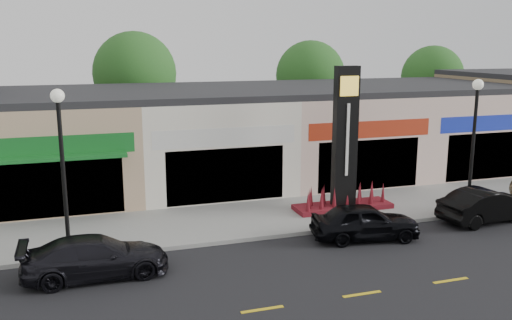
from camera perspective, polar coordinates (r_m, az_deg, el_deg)
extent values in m
plane|color=black|center=(18.65, 6.61, -10.01)|extent=(120.00, 120.00, 0.00)
cube|color=gray|center=(22.41, 2.02, -5.90)|extent=(52.00, 4.30, 0.15)
cube|color=gray|center=(20.42, 4.17, -7.74)|extent=(52.00, 0.20, 0.15)
cube|color=tan|center=(27.64, -20.09, 1.46)|extent=(7.00, 10.00, 4.50)
cube|color=#262628|center=(27.33, -20.45, 6.41)|extent=(7.00, 10.00, 0.30)
cube|color=black|center=(22.97, -20.35, -2.77)|extent=(5.25, 0.10, 2.40)
cube|color=#176925|center=(22.62, -20.66, 1.40)|extent=(6.30, 0.12, 0.80)
cube|color=#176925|center=(22.25, -20.63, 0.18)|extent=(5.60, 0.90, 0.12)
cube|color=white|center=(28.20, -5.75, 2.33)|extent=(7.00, 10.00, 4.50)
cube|color=#262628|center=(27.90, -5.85, 7.20)|extent=(7.00, 10.00, 0.30)
cube|color=black|center=(23.65, -3.18, -1.61)|extent=(5.25, 0.10, 2.40)
cube|color=silver|center=(23.31, -3.23, 2.45)|extent=(6.30, 0.12, 0.80)
cube|color=beige|center=(30.41, 7.27, 3.00)|extent=(7.00, 10.00, 4.50)
cube|color=#262628|center=(30.13, 7.39, 7.52)|extent=(7.00, 10.00, 0.30)
cube|color=black|center=(26.24, 11.77, -0.48)|extent=(5.25, 0.10, 2.40)
cube|color=#B53118|center=(25.94, 11.93, 3.19)|extent=(6.30, 0.12, 0.80)
cube|color=beige|center=(33.95, 18.07, 3.44)|extent=(7.00, 10.00, 4.50)
cube|color=#262628|center=(33.70, 18.34, 7.48)|extent=(7.00, 10.00, 0.30)
cube|color=black|center=(30.27, 23.40, 0.43)|extent=(5.25, 0.10, 2.40)
cube|color=#1B2FC3|center=(30.00, 23.67, 3.61)|extent=(6.30, 0.12, 0.80)
cylinder|color=#382619|center=(35.76, -12.36, 3.08)|extent=(0.36, 0.36, 3.15)
sphere|color=#21561A|center=(35.40, -12.63, 8.93)|extent=(5.20, 5.20, 5.20)
cylinder|color=#382619|center=(38.75, 5.62, 3.84)|extent=(0.36, 0.36, 2.97)
sphere|color=#21561A|center=(38.42, 5.72, 8.88)|extent=(4.80, 4.80, 4.80)
cylinder|color=#382619|center=(43.68, 17.79, 4.13)|extent=(0.36, 0.36, 2.80)
sphere|color=#21561A|center=(43.38, 18.06, 8.37)|extent=(4.60, 4.60, 4.60)
cylinder|color=black|center=(19.40, -19.08, -8.77)|extent=(0.32, 0.32, 0.30)
cylinder|color=black|center=(18.69, -19.60, -1.58)|extent=(0.14, 0.14, 5.00)
sphere|color=silver|center=(18.29, -20.18, 6.37)|extent=(0.44, 0.44, 0.44)
cylinder|color=black|center=(24.67, 21.39, -4.52)|extent=(0.32, 0.32, 0.30)
cylinder|color=black|center=(24.11, 21.85, 1.20)|extent=(0.14, 0.14, 5.00)
sphere|color=silver|center=(23.80, 22.34, 7.35)|extent=(0.44, 0.44, 0.44)
cube|color=#55110E|center=(23.37, 9.11, -4.84)|extent=(4.20, 1.30, 0.20)
cube|color=black|center=(22.71, 9.36, 2.18)|extent=(1.00, 0.40, 6.00)
cube|color=yellow|center=(22.25, 9.81, 7.68)|extent=(0.80, 0.05, 0.80)
cube|color=silver|center=(22.52, 9.61, 2.09)|extent=(0.12, 0.04, 3.00)
imported|color=black|center=(17.47, -16.52, -9.76)|extent=(1.84, 4.40, 1.27)
imported|color=black|center=(20.23, 11.39, -6.38)|extent=(2.19, 4.12, 1.33)
imported|color=black|center=(23.65, 23.17, -4.40)|extent=(1.84, 4.24, 1.36)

